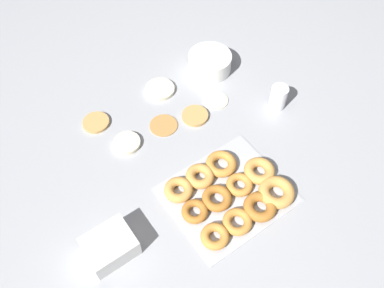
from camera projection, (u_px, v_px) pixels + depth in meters
ground_plane at (181, 135)px, 1.43m from camera, size 3.00×3.00×0.00m
pancake_0 at (164, 125)px, 1.45m from camera, size 0.10×0.10×0.01m
pancake_1 at (160, 89)px, 1.55m from camera, size 0.11×0.11×0.01m
pancake_2 at (216, 100)px, 1.52m from camera, size 0.09×0.09×0.01m
pancake_3 at (127, 143)px, 1.40m from camera, size 0.09×0.09×0.02m
pancake_4 at (195, 116)px, 1.47m from camera, size 0.10×0.10×0.01m
pancake_5 at (96, 122)px, 1.46m from camera, size 0.10×0.10×0.01m
donut_tray at (232, 193)px, 1.28m from camera, size 0.37×0.32×0.04m
batter_bowl at (210, 63)px, 1.60m from camera, size 0.17×0.17×0.07m
container_stack at (110, 246)px, 1.16m from camera, size 0.14×0.11×0.07m
paper_cup at (278, 97)px, 1.47m from camera, size 0.06×0.06×0.09m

